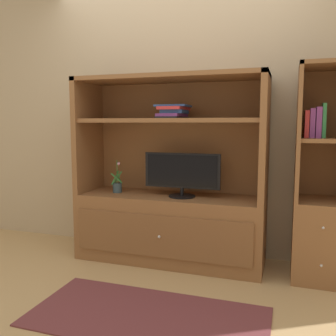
{
  "coord_description": "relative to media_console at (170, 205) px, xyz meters",
  "views": [
    {
      "loc": [
        1.0,
        -2.65,
        1.23
      ],
      "look_at": [
        0.0,
        0.35,
        0.84
      ],
      "focal_mm": 39.28,
      "sensor_mm": 36.0,
      "label": 1
    }
  ],
  "objects": [
    {
      "name": "ground_plane",
      "position": [
        0.0,
        -0.41,
        -0.5
      ],
      "size": [
        8.0,
        8.0,
        0.0
      ],
      "primitive_type": "plane",
      "color": "tan"
    },
    {
      "name": "painted_rear_wall",
      "position": [
        0.0,
        0.34,
        0.9
      ],
      "size": [
        6.0,
        0.1,
        2.8
      ],
      "primitive_type": "cube",
      "color": "tan",
      "rests_on": "ground_plane"
    },
    {
      "name": "area_rug",
      "position": [
        0.18,
        -1.01,
        -0.5
      ],
      "size": [
        1.52,
        0.73,
        0.01
      ],
      "primitive_type": "cube",
      "color": "brown",
      "rests_on": "ground_plane"
    },
    {
      "name": "media_console",
      "position": [
        0.0,
        0.0,
        0.0
      ],
      "size": [
        1.66,
        0.56,
        1.63
      ],
      "color": "brown",
      "rests_on": "ground_plane"
    },
    {
      "name": "tv_monitor",
      "position": [
        0.12,
        -0.04,
        0.3
      ],
      "size": [
        0.67,
        0.23,
        0.38
      ],
      "color": "black",
      "rests_on": "media_console"
    },
    {
      "name": "potted_plant",
      "position": [
        -0.5,
        -0.03,
        0.15
      ],
      "size": [
        0.11,
        0.12,
        0.3
      ],
      "color": "#384C56",
      "rests_on": "media_console"
    },
    {
      "name": "magazine_stack",
      "position": [
        0.03,
        -0.01,
        0.83
      ],
      "size": [
        0.27,
        0.34,
        0.11
      ],
      "color": "black",
      "rests_on": "media_console"
    },
    {
      "name": "bookshelf_tall",
      "position": [
        1.25,
        0.0,
        0.06
      ],
      "size": [
        0.42,
        0.49,
        1.68
      ],
      "color": "brown",
      "rests_on": "ground_plane"
    },
    {
      "name": "upright_book_row",
      "position": [
        1.18,
        -0.01,
        0.73
      ],
      "size": [
        0.15,
        0.16,
        0.26
      ],
      "color": "red",
      "rests_on": "bookshelf_tall"
    }
  ]
}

